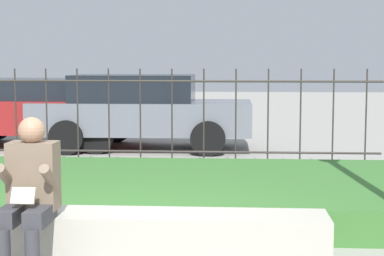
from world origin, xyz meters
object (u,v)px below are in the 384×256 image
car_parked_center (140,110)px  car_parked_left (40,110)px  person_seated_reader (29,191)px  stone_bench (163,244)px

car_parked_center → car_parked_left: car_parked_center is taller
person_seated_reader → car_parked_center: (-0.21, 7.39, 0.06)m
stone_bench → person_seated_reader: person_seated_reader is taller
car_parked_center → car_parked_left: 2.07m
stone_bench → car_parked_center: bearing=99.8°
stone_bench → person_seated_reader: bearing=-164.5°
stone_bench → car_parked_center: size_ratio=0.65×
stone_bench → car_parked_left: bearing=114.0°
stone_bench → car_parked_left: size_ratio=0.62×
stone_bench → person_seated_reader: (-1.01, -0.28, 0.49)m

